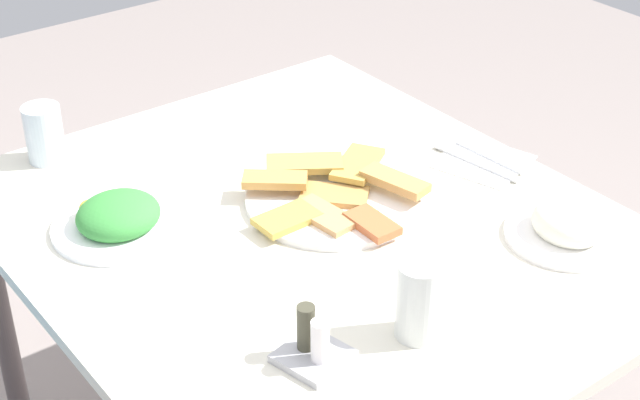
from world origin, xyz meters
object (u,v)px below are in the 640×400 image
at_px(spoon, 476,162).
at_px(condiment_caddy, 313,345).
at_px(pide_platter, 332,196).
at_px(dining_table, 311,262).
at_px(salad_plate_greens, 118,218).
at_px(soda_can, 419,300).
at_px(paper_napkin, 483,161).
at_px(fork, 490,157).
at_px(drinking_glass, 44,134).
at_px(salad_plate_rice, 567,227).

xyz_separation_m(spoon, condiment_caddy, (-0.26, 0.57, 0.02)).
xyz_separation_m(pide_platter, condiment_caddy, (-0.31, 0.28, 0.01)).
relative_size(dining_table, salad_plate_greens, 4.82).
relative_size(salad_plate_greens, soda_can, 1.87).
bearing_deg(dining_table, spoon, -94.11).
bearing_deg(soda_can, dining_table, -9.37).
xyz_separation_m(paper_napkin, condiment_caddy, (-0.26, 0.59, 0.02)).
height_order(fork, spoon, same).
bearing_deg(fork, pide_platter, 76.80).
xyz_separation_m(drinking_glass, spoon, (-0.51, -0.63, -0.05)).
distance_m(salad_plate_greens, fork, 0.70).
bearing_deg(drinking_glass, fork, -127.20).
xyz_separation_m(dining_table, pide_platter, (0.03, -0.07, 0.10)).
height_order(salad_plate_rice, spoon, salad_plate_rice).
bearing_deg(salad_plate_greens, condiment_caddy, -172.69).
relative_size(salad_plate_rice, fork, 1.27).
distance_m(spoon, condiment_caddy, 0.63).
bearing_deg(condiment_caddy, salad_plate_greens, 7.31).
height_order(dining_table, paper_napkin, paper_napkin).
bearing_deg(fork, salad_plate_rice, 157.01).
distance_m(pide_platter, spoon, 0.30).
height_order(pide_platter, spoon, pide_platter).
height_order(pide_platter, paper_napkin, pide_platter).
xyz_separation_m(dining_table, drinking_glass, (0.48, 0.26, 0.14)).
height_order(soda_can, paper_napkin, soda_can).
bearing_deg(pide_platter, paper_napkin, -100.13).
bearing_deg(paper_napkin, spoon, 90.00).
bearing_deg(spoon, salad_plate_greens, 63.80).
relative_size(fork, spoon, 0.84).
bearing_deg(salad_plate_greens, spoon, -108.20).
height_order(salad_plate_greens, salad_plate_rice, salad_plate_rice).
relative_size(pide_platter, drinking_glass, 2.94).
bearing_deg(dining_table, paper_napkin, -93.92).
xyz_separation_m(salad_plate_greens, soda_can, (-0.51, -0.21, 0.04)).
bearing_deg(drinking_glass, pide_platter, -143.48).
xyz_separation_m(soda_can, paper_napkin, (0.30, -0.44, -0.06)).
bearing_deg(salad_plate_rice, spoon, -12.19).
distance_m(salad_plate_rice, paper_napkin, 0.28).
height_order(dining_table, pide_platter, pide_platter).
height_order(pide_platter, salad_plate_rice, salad_plate_rice).
distance_m(pide_platter, drinking_glass, 0.56).
relative_size(dining_table, spoon, 5.74).
bearing_deg(salad_plate_greens, dining_table, -124.30).
distance_m(dining_table, condiment_caddy, 0.37).
distance_m(pide_platter, soda_can, 0.38).
bearing_deg(dining_table, soda_can, 170.63).
distance_m(pide_platter, salad_plate_greens, 0.37).
bearing_deg(condiment_caddy, soda_can, -106.84).
xyz_separation_m(fork, condiment_caddy, (-0.26, 0.61, 0.02)).
bearing_deg(soda_can, paper_napkin, -55.46).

